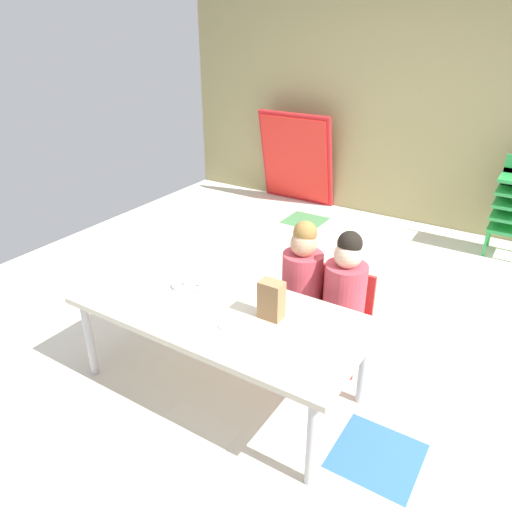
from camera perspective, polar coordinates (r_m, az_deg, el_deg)
name	(u,v)px	position (r m, az deg, el deg)	size (l,w,h in m)	color
ground_plane	(302,322)	(3.68, 5.45, -7.76)	(5.55, 4.95, 0.02)	silver
back_wall	(420,96)	(5.44, 18.71, 17.30)	(5.55, 0.10, 2.64)	tan
craft_table	(220,316)	(2.79, -4.29, -6.97)	(1.68, 0.78, 0.56)	beige
seated_child_near_camera	(303,275)	(3.13, 5.52, -2.25)	(0.32, 0.32, 0.92)	red
seated_child_middle_seat	(346,287)	(3.03, 10.46, -3.63)	(0.32, 0.31, 0.92)	red
folded_activity_table	(296,159)	(5.87, 4.69, 11.30)	(0.90, 0.29, 1.09)	red
paper_bag_brown	(271,300)	(2.63, 1.81, -5.17)	(0.13, 0.09, 0.22)	#9E754C
paper_plate_near_edge	(181,288)	(2.99, -8.79, -3.67)	(0.18, 0.18, 0.01)	white
paper_plate_center_table	(234,323)	(2.63, -2.58, -7.86)	(0.18, 0.18, 0.01)	white
donut_powdered_on_plate	(181,285)	(2.98, -8.82, -3.34)	(0.11, 0.11, 0.03)	white
donut_powdered_loose	(195,286)	(2.97, -7.11, -3.51)	(0.10, 0.10, 0.03)	white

